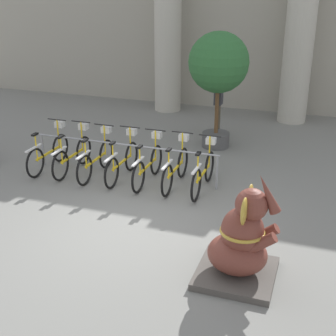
{
  "coord_description": "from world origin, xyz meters",
  "views": [
    {
      "loc": [
        3.0,
        -6.81,
        4.14
      ],
      "look_at": [
        0.49,
        0.41,
        1.0
      ],
      "focal_mm": 50.0,
      "sensor_mm": 36.0,
      "label": 1
    }
  ],
  "objects_px": {
    "bicycle_3": "(123,161)",
    "bicycle_6": "(204,172)",
    "bicycle_5": "(176,167)",
    "person_pedestrian": "(219,97)",
    "bicycle_1": "(73,154)",
    "elephant_statue": "(241,243)",
    "potted_tree": "(219,67)",
    "bicycle_0": "(49,152)",
    "bicycle_4": "(148,164)",
    "bicycle_2": "(96,158)"
  },
  "relations": [
    {
      "from": "bicycle_0",
      "to": "bicycle_6",
      "type": "relative_size",
      "value": 1.0
    },
    {
      "from": "bicycle_3",
      "to": "elephant_statue",
      "type": "height_order",
      "value": "elephant_statue"
    },
    {
      "from": "bicycle_2",
      "to": "person_pedestrian",
      "type": "xyz_separation_m",
      "value": [
        1.83,
        3.83,
        0.64
      ]
    },
    {
      "from": "bicycle_2",
      "to": "bicycle_4",
      "type": "relative_size",
      "value": 1.0
    },
    {
      "from": "bicycle_6",
      "to": "potted_tree",
      "type": "distance_m",
      "value": 3.21
    },
    {
      "from": "bicycle_3",
      "to": "bicycle_5",
      "type": "distance_m",
      "value": 1.23
    },
    {
      "from": "bicycle_0",
      "to": "bicycle_3",
      "type": "xyz_separation_m",
      "value": [
        1.84,
        0.03,
        0.0
      ]
    },
    {
      "from": "bicycle_0",
      "to": "bicycle_4",
      "type": "relative_size",
      "value": 1.0
    },
    {
      "from": "bicycle_3",
      "to": "bicycle_5",
      "type": "xyz_separation_m",
      "value": [
        1.23,
        0.01,
        0.0
      ]
    },
    {
      "from": "bicycle_1",
      "to": "bicycle_3",
      "type": "bearing_deg",
      "value": 0.14
    },
    {
      "from": "bicycle_1",
      "to": "bicycle_2",
      "type": "xyz_separation_m",
      "value": [
        0.61,
        -0.05,
        0.0
      ]
    },
    {
      "from": "bicycle_6",
      "to": "elephant_statue",
      "type": "relative_size",
      "value": 1.01
    },
    {
      "from": "bicycle_1",
      "to": "potted_tree",
      "type": "bearing_deg",
      "value": 45.43
    },
    {
      "from": "bicycle_1",
      "to": "bicycle_3",
      "type": "xyz_separation_m",
      "value": [
        1.23,
        0.0,
        0.0
      ]
    },
    {
      "from": "bicycle_1",
      "to": "person_pedestrian",
      "type": "xyz_separation_m",
      "value": [
        2.44,
        3.78,
        0.64
      ]
    },
    {
      "from": "bicycle_1",
      "to": "bicycle_4",
      "type": "distance_m",
      "value": 1.84
    },
    {
      "from": "bicycle_6",
      "to": "person_pedestrian",
      "type": "distance_m",
      "value": 3.9
    },
    {
      "from": "bicycle_4",
      "to": "potted_tree",
      "type": "distance_m",
      "value": 3.29
    },
    {
      "from": "bicycle_5",
      "to": "potted_tree",
      "type": "xyz_separation_m",
      "value": [
        0.21,
        2.69,
        1.67
      ]
    },
    {
      "from": "bicycle_3",
      "to": "bicycle_6",
      "type": "distance_m",
      "value": 1.84
    },
    {
      "from": "bicycle_5",
      "to": "person_pedestrian",
      "type": "bearing_deg",
      "value": 90.1
    },
    {
      "from": "bicycle_0",
      "to": "potted_tree",
      "type": "height_order",
      "value": "potted_tree"
    },
    {
      "from": "bicycle_1",
      "to": "bicycle_6",
      "type": "height_order",
      "value": "same"
    },
    {
      "from": "bicycle_2",
      "to": "bicycle_6",
      "type": "distance_m",
      "value": 2.45
    },
    {
      "from": "person_pedestrian",
      "to": "potted_tree",
      "type": "height_order",
      "value": "potted_tree"
    },
    {
      "from": "bicycle_4",
      "to": "bicycle_5",
      "type": "height_order",
      "value": "same"
    },
    {
      "from": "bicycle_0",
      "to": "bicycle_5",
      "type": "bearing_deg",
      "value": 0.78
    },
    {
      "from": "bicycle_2",
      "to": "person_pedestrian",
      "type": "distance_m",
      "value": 4.29
    },
    {
      "from": "elephant_statue",
      "to": "bicycle_1",
      "type": "bearing_deg",
      "value": 147.2
    },
    {
      "from": "bicycle_1",
      "to": "potted_tree",
      "type": "height_order",
      "value": "potted_tree"
    },
    {
      "from": "elephant_statue",
      "to": "person_pedestrian",
      "type": "relative_size",
      "value": 0.98
    },
    {
      "from": "potted_tree",
      "to": "bicycle_5",
      "type": "bearing_deg",
      "value": -94.44
    },
    {
      "from": "bicycle_3",
      "to": "bicycle_6",
      "type": "bearing_deg",
      "value": -0.52
    },
    {
      "from": "bicycle_2",
      "to": "person_pedestrian",
      "type": "height_order",
      "value": "person_pedestrian"
    },
    {
      "from": "bicycle_2",
      "to": "person_pedestrian",
      "type": "bearing_deg",
      "value": 64.45
    },
    {
      "from": "bicycle_5",
      "to": "bicycle_4",
      "type": "bearing_deg",
      "value": -177.36
    },
    {
      "from": "bicycle_1",
      "to": "person_pedestrian",
      "type": "relative_size",
      "value": 0.99
    },
    {
      "from": "bicycle_0",
      "to": "elephant_statue",
      "type": "xyz_separation_m",
      "value": [
        4.99,
        -2.79,
        0.17
      ]
    },
    {
      "from": "bicycle_1",
      "to": "bicycle_5",
      "type": "height_order",
      "value": "same"
    },
    {
      "from": "bicycle_5",
      "to": "bicycle_6",
      "type": "bearing_deg",
      "value": -2.25
    },
    {
      "from": "bicycle_0",
      "to": "bicycle_1",
      "type": "bearing_deg",
      "value": 2.92
    },
    {
      "from": "bicycle_0",
      "to": "bicycle_3",
      "type": "height_order",
      "value": "same"
    },
    {
      "from": "bicycle_4",
      "to": "bicycle_5",
      "type": "relative_size",
      "value": 1.0
    },
    {
      "from": "bicycle_0",
      "to": "potted_tree",
      "type": "bearing_deg",
      "value": 39.85
    },
    {
      "from": "bicycle_3",
      "to": "bicycle_6",
      "type": "relative_size",
      "value": 1.0
    },
    {
      "from": "bicycle_4",
      "to": "person_pedestrian",
      "type": "bearing_deg",
      "value": 80.94
    },
    {
      "from": "bicycle_5",
      "to": "potted_tree",
      "type": "bearing_deg",
      "value": 85.56
    },
    {
      "from": "elephant_statue",
      "to": "potted_tree",
      "type": "bearing_deg",
      "value": 107.27
    },
    {
      "from": "bicycle_0",
      "to": "bicycle_2",
      "type": "height_order",
      "value": "same"
    },
    {
      "from": "bicycle_1",
      "to": "person_pedestrian",
      "type": "distance_m",
      "value": 4.55
    }
  ]
}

